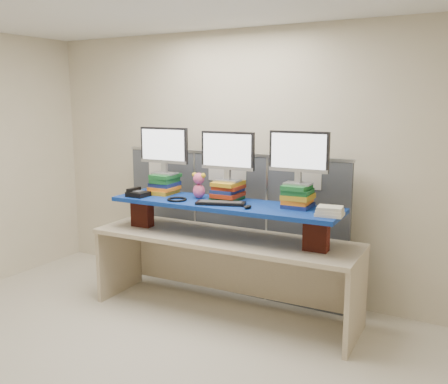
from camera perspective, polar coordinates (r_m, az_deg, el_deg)
The scene contains 18 objects.
room at distance 3.78m, azimuth -12.35°, elevation 0.05°, with size 5.00×4.00×2.80m.
cubicle_partition at distance 5.34m, azimuth 0.73°, elevation -3.56°, with size 2.60×0.06×1.53m.
desk at distance 4.82m, azimuth 0.00°, elevation -6.88°, with size 2.62×0.85×0.79m.
brick_pier_left at distance 5.17m, azimuth -9.33°, elevation -2.33°, with size 0.21×0.12×0.29m, color maroon.
brick_pier_right at distance 4.36m, azimuth 10.50°, elevation -4.81°, with size 0.21×0.12×0.29m, color maroon.
blue_board at distance 4.70m, azimuth 0.00°, elevation -1.44°, with size 2.23×0.56×0.04m, color navy.
book_stack_left at distance 5.15m, azimuth -6.81°, elevation 0.91°, with size 0.27×0.31×0.20m.
book_stack_center at distance 4.79m, azimuth 0.44°, elevation 0.13°, with size 0.27×0.31×0.18m.
book_stack_right at distance 4.52m, azimuth 8.41°, elevation -0.46°, with size 0.26×0.31×0.21m.
monitor_left at distance 5.11m, azimuth -6.88°, elevation 5.04°, with size 0.55×0.16×0.48m.
monitor_center at distance 4.74m, azimuth 0.41°, elevation 4.45°, with size 0.55×0.16×0.48m.
monitor_right at distance 4.46m, azimuth 8.54°, elevation 4.27°, with size 0.55×0.16×0.48m.
keyboard at distance 4.60m, azimuth -0.38°, elevation -1.27°, with size 0.48×0.29×0.03m.
mouse at distance 4.44m, azimuth 2.73°, elevation -1.70°, with size 0.06×0.10×0.03m, color black.
desk_phone at distance 5.06m, azimuth -9.85°, elevation -0.15°, with size 0.20×0.18×0.08m.
headset at distance 4.81m, azimuth -5.39°, elevation -0.84°, with size 0.19×0.19×0.02m, color black.
plush_toy at distance 4.88m, azimuth -2.89°, elevation 0.78°, with size 0.15×0.11×0.25m.
binder_stack at distance 4.25m, azimuth 12.01°, elevation -2.18°, with size 0.24×0.21×0.08m.
Camera 1 is at (2.49, -2.76, 2.08)m, focal length 40.00 mm.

